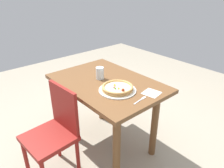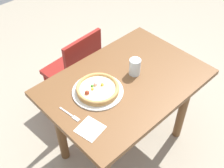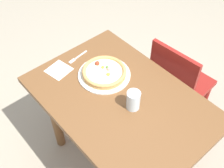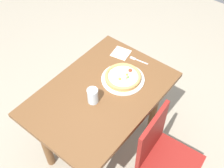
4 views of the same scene
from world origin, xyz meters
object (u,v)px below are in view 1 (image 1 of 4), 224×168
Objects in this scene: pizza at (118,88)px; drinking_glass at (100,73)px; plate at (117,90)px; fork at (141,100)px; chair_near at (55,131)px; napkin at (152,93)px; dining_table at (107,94)px.

pizza is 2.33× the size of drinking_glass.
plate reaches higher than fork.
chair_near is 5.25× the size of fork.
pizza is 2.03× the size of napkin.
dining_table is 0.27m from pizza.
drinking_glass is (-0.10, -0.01, 0.20)m from dining_table.
pizza reaches higher than dining_table.
plate is at bearing -115.56° from chair_near.
plate is 2.42× the size of napkin.
napkin is at bearing -1.12° from fork.
drinking_glass reaches higher than napkin.
dining_table is at bearing 166.37° from pizza.
plate reaches higher than dining_table.
chair_near is (-0.00, -0.60, -0.16)m from dining_table.
fork is 0.16m from napkin.
dining_table is 0.48m from fork.
fork is 1.36× the size of drinking_glass.
drinking_glass reaches higher than fork.
plate is at bearing 90.79° from fork.
chair_near is at bearing -81.03° from drinking_glass.
plate is 1.19× the size of pizza.
pizza is 1.72× the size of fork.
napkin is at bearing 18.18° from dining_table.
fork is (0.25, 0.04, -0.00)m from plate.
drinking_glass is at bearing 172.37° from pizza.
pizza is 0.31m from napkin.
fork is 1.18× the size of napkin.
drinking_glass is at bearing -174.33° from dining_table.
chair_near reaches higher than napkin.
chair_near is 0.67m from pizza.
napkin is (0.54, 0.16, -0.06)m from drinking_glass.
dining_table is at bearing 80.70° from fork.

